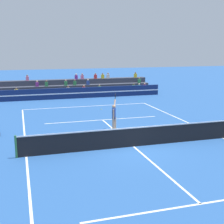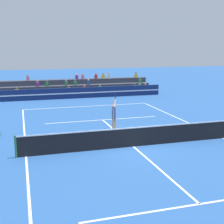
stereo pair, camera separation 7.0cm
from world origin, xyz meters
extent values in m
plane|color=#285699|center=(0.00, 0.00, 0.00)|extent=(120.00, 120.00, 0.00)
cube|color=white|center=(0.00, 11.90, 0.00)|extent=(11.00, 0.10, 0.01)
cube|color=white|center=(-5.50, 0.00, 0.00)|extent=(0.10, 23.80, 0.01)
cube|color=white|center=(5.50, 0.00, 0.00)|extent=(0.10, 23.80, 0.01)
cube|color=white|center=(0.00, -6.43, 0.00)|extent=(8.25, 0.10, 0.01)
cube|color=white|center=(0.00, 6.43, 0.00)|extent=(8.25, 0.10, 0.01)
cube|color=white|center=(0.00, 0.00, 0.00)|extent=(0.10, 12.85, 0.01)
cylinder|color=#2D6B38|center=(-5.95, 0.00, 0.55)|extent=(0.10, 0.10, 1.10)
cube|color=black|center=(0.00, 0.00, 0.50)|extent=(11.90, 0.02, 1.00)
cube|color=white|center=(0.00, 0.00, 1.03)|extent=(11.90, 0.04, 0.06)
cube|color=navy|center=(0.00, 16.56, 0.55)|extent=(18.00, 0.24, 1.10)
cube|color=white|center=(0.00, 16.43, 0.55)|extent=(18.00, 0.02, 0.10)
cube|color=#383D4C|center=(0.00, 17.83, 0.28)|extent=(17.28, 0.95, 0.55)
cube|color=#338C4C|center=(2.65, 17.66, 0.77)|extent=(0.32, 0.22, 0.44)
sphere|color=#9E7051|center=(2.65, 17.66, 1.09)|extent=(0.18, 0.18, 0.18)
cube|color=teal|center=(7.24, 17.66, 0.77)|extent=(0.32, 0.22, 0.44)
sphere|color=beige|center=(7.24, 17.66, 1.09)|extent=(0.18, 0.18, 0.18)
cube|color=purple|center=(7.90, 17.66, 0.77)|extent=(0.32, 0.22, 0.44)
sphere|color=tan|center=(7.90, 17.66, 1.09)|extent=(0.18, 0.18, 0.18)
cube|color=#B2B2B7|center=(-0.76, 17.66, 0.77)|extent=(0.32, 0.22, 0.44)
sphere|color=brown|center=(-0.76, 17.66, 1.09)|extent=(0.18, 0.18, 0.18)
cube|color=yellow|center=(-5.97, 17.66, 0.77)|extent=(0.32, 0.22, 0.44)
sphere|color=brown|center=(-5.97, 17.66, 1.09)|extent=(0.18, 0.18, 0.18)
cube|color=red|center=(0.94, 17.66, 0.77)|extent=(0.32, 0.22, 0.44)
sphere|color=#9E7051|center=(0.94, 17.66, 1.09)|extent=(0.18, 0.18, 0.18)
cube|color=#338C4C|center=(6.61, 17.66, 0.77)|extent=(0.32, 0.22, 0.44)
sphere|color=brown|center=(6.61, 17.66, 1.09)|extent=(0.18, 0.18, 0.18)
cube|color=#383D4C|center=(0.00, 18.78, 0.55)|extent=(17.28, 0.95, 1.10)
cube|color=purple|center=(-3.84, 18.61, 1.32)|extent=(0.32, 0.22, 0.44)
sphere|color=tan|center=(-3.84, 18.61, 1.64)|extent=(0.18, 0.18, 0.18)
cube|color=#2D4CA5|center=(1.59, 18.61, 1.32)|extent=(0.32, 0.22, 0.44)
sphere|color=beige|center=(1.59, 18.61, 1.64)|extent=(0.18, 0.18, 0.18)
cube|color=#338C4C|center=(-0.83, 18.61, 1.32)|extent=(0.32, 0.22, 0.44)
sphere|color=tan|center=(-0.83, 18.61, 1.64)|extent=(0.18, 0.18, 0.18)
cube|color=#338C4C|center=(-2.88, 18.61, 1.32)|extent=(0.32, 0.22, 0.44)
sphere|color=brown|center=(-2.88, 18.61, 1.64)|extent=(0.18, 0.18, 0.18)
cube|color=#338C4C|center=(0.15, 18.61, 1.32)|extent=(0.32, 0.22, 0.44)
sphere|color=brown|center=(0.15, 18.61, 1.64)|extent=(0.18, 0.18, 0.18)
cube|color=#338C4C|center=(7.62, 18.61, 1.32)|extent=(0.32, 0.22, 0.44)
sphere|color=#9E7051|center=(7.62, 18.61, 1.64)|extent=(0.18, 0.18, 0.18)
cube|color=#383D4C|center=(0.00, 19.73, 0.83)|extent=(17.28, 0.95, 1.65)
cube|color=silver|center=(4.16, 19.56, 1.87)|extent=(0.32, 0.22, 0.44)
sphere|color=#9E7051|center=(4.16, 19.56, 2.19)|extent=(0.18, 0.18, 0.18)
cube|color=yellow|center=(7.51, 19.56, 1.87)|extent=(0.32, 0.22, 0.44)
sphere|color=brown|center=(7.51, 19.56, 2.19)|extent=(0.18, 0.18, 0.18)
cube|color=red|center=(2.68, 19.56, 1.87)|extent=(0.32, 0.22, 0.44)
sphere|color=brown|center=(2.68, 19.56, 2.19)|extent=(0.18, 0.18, 0.18)
cube|color=pink|center=(-4.78, 19.56, 1.87)|extent=(0.32, 0.22, 0.44)
sphere|color=brown|center=(-4.78, 19.56, 2.19)|extent=(0.18, 0.18, 0.18)
cube|color=pink|center=(1.16, 19.56, 1.87)|extent=(0.32, 0.22, 0.44)
sphere|color=#9E7051|center=(1.16, 19.56, 2.19)|extent=(0.18, 0.18, 0.18)
cube|color=purple|center=(0.48, 19.56, 1.87)|extent=(0.32, 0.22, 0.44)
sphere|color=beige|center=(0.48, 19.56, 2.19)|extent=(0.18, 0.18, 0.18)
cube|color=yellow|center=(3.53, 19.56, 1.87)|extent=(0.32, 0.22, 0.44)
sphere|color=brown|center=(3.53, 19.56, 2.19)|extent=(0.18, 0.18, 0.18)
cylinder|color=tan|center=(-0.20, 3.04, 0.45)|extent=(0.14, 0.14, 0.90)
cylinder|color=tan|center=(-0.04, 3.21, 0.45)|extent=(0.14, 0.14, 0.90)
cube|color=navy|center=(-0.14, 3.13, 0.94)|extent=(0.31, 0.37, 0.20)
cube|color=#2D4CA5|center=(-0.14, 3.13, 1.24)|extent=(0.33, 0.41, 0.56)
sphere|color=tan|center=(-0.14, 3.13, 1.60)|extent=(0.22, 0.22, 0.22)
cube|color=white|center=(-0.24, 3.06, 0.04)|extent=(0.29, 0.21, 0.09)
cube|color=white|center=(-0.08, 3.23, 0.04)|extent=(0.29, 0.21, 0.09)
cylinder|color=tan|center=(-0.24, 2.91, 1.18)|extent=(0.09, 0.09, 0.56)
cylinder|color=tan|center=(0.02, 3.50, 1.69)|extent=(0.26, 0.45, 0.52)
cylinder|color=black|center=(0.12, 3.73, 2.00)|extent=(0.10, 0.16, 0.19)
torus|color=black|center=(0.17, 3.84, 2.14)|extent=(0.20, 0.41, 0.43)
sphere|color=#C6DB33|center=(0.86, 10.09, 0.03)|extent=(0.07, 0.07, 0.07)
camera|label=1|loc=(-5.61, -14.80, 5.19)|focal=50.00mm
camera|label=2|loc=(-5.55, -14.82, 5.19)|focal=50.00mm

